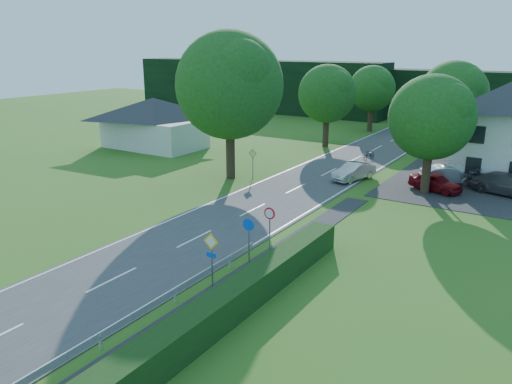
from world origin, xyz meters
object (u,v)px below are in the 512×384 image
Objects in this scene: moving_car at (353,172)px; motorcycle at (369,155)px; parked_car_red at (435,182)px; parked_car_silver_a at (448,174)px; parasol at (452,171)px; parked_car_grey at (509,185)px; streetlight at (431,129)px.

moving_car is 2.38× the size of motorcycle.
parked_car_red is 0.94× the size of parked_car_silver_a.
parasol is at bearing 8.18° from parked_car_red.
parked_car_grey reaches higher than motorcycle.
parked_car_red is (0.94, -1.01, -3.76)m from streetlight.
streetlight is 2.05× the size of parked_car_red.
motorcycle is at bearing 32.05° from parked_car_silver_a.
moving_car is 7.82m from motorcycle.
motorcycle is at bearing 117.25° from moving_car.
parked_car_grey is (5.62, 0.83, -3.68)m from streetlight.
parked_car_silver_a is at bearing -125.10° from parasol.
streetlight is 6.77m from parked_car_grey.
parked_car_grey is 4.36m from parasol.
moving_car is 6.31m from parked_car_red.
parked_car_red is 5.03m from parked_car_grey.
parked_car_grey is at bearing -16.42° from parasol.
moving_car is at bearing -153.64° from parasol.
streetlight reaches higher than parked_car_grey.
parked_car_red is 1.84× the size of parasol.
streetlight is 1.94× the size of moving_car.
parked_car_silver_a is 4.48m from parked_car_grey.
moving_car is at bearing -166.25° from streetlight.
parasol reaches higher than parked_car_grey.
parked_car_red is 3.13m from parasol.
parked_car_grey is at bearing -11.19° from motorcycle.
parked_car_grey is (4.38, -0.95, 0.06)m from parked_car_silver_a.
streetlight is 10.16m from motorcycle.
parked_car_silver_a is at bearing 54.96° from streetlight.
parked_car_silver_a reaches higher than moving_car.
parasol reaches higher than parked_car_silver_a.
streetlight reaches higher than motorcycle.
motorcycle is 0.42× the size of parked_car_silver_a.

